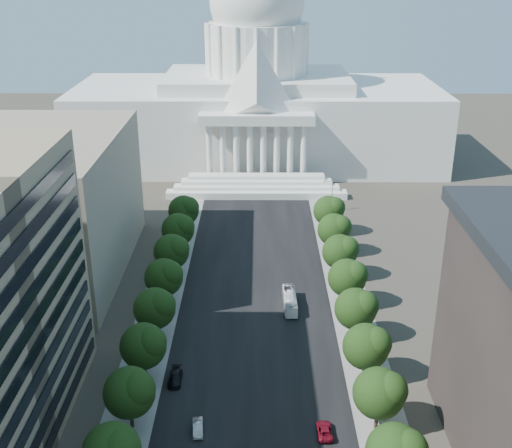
{
  "coord_description": "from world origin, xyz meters",
  "views": [
    {
      "loc": [
        0.62,
        -27.93,
        64.2
      ],
      "look_at": [
        0.15,
        83.5,
        17.78
      ],
      "focal_mm": 45.0,
      "sensor_mm": 36.0,
      "label": 1
    }
  ],
  "objects_px": {
    "car_silver": "(198,428)",
    "car_dark_b": "(175,377)",
    "city_bus": "(290,301)",
    "car_red": "(324,431)"
  },
  "relations": [
    {
      "from": "car_dark_b",
      "to": "city_bus",
      "type": "xyz_separation_m",
      "value": [
        19.81,
        24.2,
        0.67
      ]
    },
    {
      "from": "car_silver",
      "to": "car_red",
      "type": "relative_size",
      "value": 0.88
    },
    {
      "from": "car_red",
      "to": "city_bus",
      "type": "distance_m",
      "value": 36.92
    },
    {
      "from": "car_red",
      "to": "car_dark_b",
      "type": "bearing_deg",
      "value": -29.41
    },
    {
      "from": "city_bus",
      "to": "car_silver",
      "type": "bearing_deg",
      "value": -114.15
    },
    {
      "from": "car_red",
      "to": "car_silver",
      "type": "bearing_deg",
      "value": -2.62
    },
    {
      "from": "car_red",
      "to": "car_dark_b",
      "type": "relative_size",
      "value": 0.91
    },
    {
      "from": "car_dark_b",
      "to": "city_bus",
      "type": "height_order",
      "value": "city_bus"
    },
    {
      "from": "car_silver",
      "to": "car_dark_b",
      "type": "distance_m",
      "value": 12.94
    },
    {
      "from": "car_silver",
      "to": "car_red",
      "type": "height_order",
      "value": "car_silver"
    }
  ]
}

